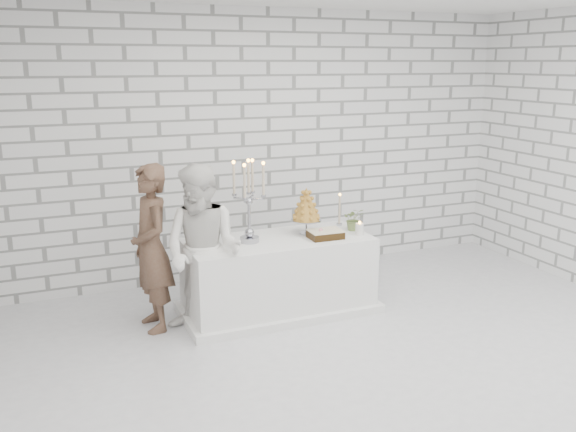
# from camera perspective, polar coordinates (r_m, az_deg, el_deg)

# --- Properties ---
(ground) EXTENTS (6.00, 5.00, 0.01)m
(ground) POSITION_cam_1_polar(r_m,az_deg,el_deg) (5.31, 8.31, -13.11)
(ground) COLOR silver
(ground) RESTS_ON ground
(wall_back) EXTENTS (6.00, 0.01, 3.00)m
(wall_back) POSITION_cam_1_polar(r_m,az_deg,el_deg) (7.04, -1.79, 6.62)
(wall_back) COLOR white
(wall_back) RESTS_ON ground
(cake_table) EXTENTS (1.80, 0.80, 0.75)m
(cake_table) POSITION_cam_1_polar(r_m,az_deg,el_deg) (6.08, -0.89, -5.52)
(cake_table) COLOR white
(cake_table) RESTS_ON ground
(groom) EXTENTS (0.42, 0.60, 1.55)m
(groom) POSITION_cam_1_polar(r_m,az_deg,el_deg) (5.72, -12.57, -2.94)
(groom) COLOR brown
(groom) RESTS_ON ground
(bride) EXTENTS (0.96, 0.95, 1.56)m
(bride) POSITION_cam_1_polar(r_m,az_deg,el_deg) (5.53, -7.86, -3.24)
(bride) COLOR white
(bride) RESTS_ON ground
(candelabra) EXTENTS (0.38, 0.38, 0.80)m
(candelabra) POSITION_cam_1_polar(r_m,az_deg,el_deg) (5.77, -3.65, 1.39)
(candelabra) COLOR #A0A1AB
(candelabra) RESTS_ON cake_table
(croquembouche) EXTENTS (0.39, 0.39, 0.47)m
(croquembouche) POSITION_cam_1_polar(r_m,az_deg,el_deg) (6.08, 1.71, 0.48)
(croquembouche) COLOR olive
(croquembouche) RESTS_ON cake_table
(chocolate_cake) EXTENTS (0.33, 0.24, 0.08)m
(chocolate_cake) POSITION_cam_1_polar(r_m,az_deg,el_deg) (5.98, 3.49, -1.69)
(chocolate_cake) COLOR black
(chocolate_cake) RESTS_ON cake_table
(pillar_candle) EXTENTS (0.09, 0.09, 0.12)m
(pillar_candle) POSITION_cam_1_polar(r_m,az_deg,el_deg) (6.11, 6.65, -1.23)
(pillar_candle) COLOR white
(pillar_candle) RESTS_ON cake_table
(extra_taper) EXTENTS (0.07, 0.07, 0.32)m
(extra_taper) POSITION_cam_1_polar(r_m,az_deg,el_deg) (6.44, 4.81, 0.52)
(extra_taper) COLOR beige
(extra_taper) RESTS_ON cake_table
(flowers) EXTENTS (0.26, 0.25, 0.23)m
(flowers) POSITION_cam_1_polar(r_m,az_deg,el_deg) (6.27, 6.14, -0.28)
(flowers) COLOR #5C773C
(flowers) RESTS_ON cake_table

